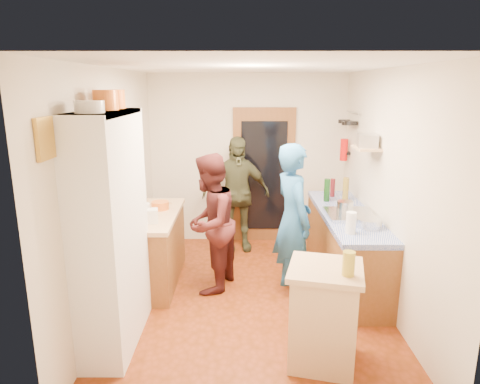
{
  "coord_description": "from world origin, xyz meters",
  "views": [
    {
      "loc": [
        -0.1,
        -4.54,
        2.41
      ],
      "look_at": [
        -0.11,
        0.15,
        1.24
      ],
      "focal_mm": 32.0,
      "sensor_mm": 36.0,
      "label": 1
    }
  ],
  "objects_px": {
    "right_counter_base": "(345,249)",
    "person_back": "(237,194)",
    "island_base": "(323,318)",
    "person_left": "(213,223)",
    "hutch_body": "(112,232)",
    "person_hob": "(296,220)"
  },
  "relations": [
    {
      "from": "right_counter_base",
      "to": "person_back",
      "type": "bearing_deg",
      "value": 141.65
    },
    {
      "from": "right_counter_base",
      "to": "island_base",
      "type": "xyz_separation_m",
      "value": [
        -0.58,
        -1.67,
        0.01
      ]
    },
    {
      "from": "right_counter_base",
      "to": "person_left",
      "type": "bearing_deg",
      "value": -172.76
    },
    {
      "from": "person_back",
      "to": "hutch_body",
      "type": "bearing_deg",
      "value": -126.65
    },
    {
      "from": "person_hob",
      "to": "person_back",
      "type": "distance_m",
      "value": 1.56
    },
    {
      "from": "hutch_body",
      "to": "island_base",
      "type": "bearing_deg",
      "value": -10.8
    },
    {
      "from": "island_base",
      "to": "person_back",
      "type": "relative_size",
      "value": 0.5
    },
    {
      "from": "island_base",
      "to": "person_back",
      "type": "bearing_deg",
      "value": 105.94
    },
    {
      "from": "hutch_body",
      "to": "person_back",
      "type": "height_order",
      "value": "hutch_body"
    },
    {
      "from": "right_counter_base",
      "to": "person_left",
      "type": "distance_m",
      "value": 1.7
    },
    {
      "from": "right_counter_base",
      "to": "person_left",
      "type": "relative_size",
      "value": 1.32
    },
    {
      "from": "hutch_body",
      "to": "person_hob",
      "type": "height_order",
      "value": "hutch_body"
    },
    {
      "from": "hutch_body",
      "to": "person_left",
      "type": "relative_size",
      "value": 1.32
    },
    {
      "from": "right_counter_base",
      "to": "person_back",
      "type": "relative_size",
      "value": 1.28
    },
    {
      "from": "person_back",
      "to": "person_left",
      "type": "bearing_deg",
      "value": -112.97
    },
    {
      "from": "hutch_body",
      "to": "person_left",
      "type": "xyz_separation_m",
      "value": [
        0.87,
        1.09,
        -0.27
      ]
    },
    {
      "from": "right_counter_base",
      "to": "person_hob",
      "type": "xyz_separation_m",
      "value": [
        -0.66,
        -0.31,
        0.48
      ]
    },
    {
      "from": "hutch_body",
      "to": "island_base",
      "type": "distance_m",
      "value": 2.07
    },
    {
      "from": "hutch_body",
      "to": "right_counter_base",
      "type": "distance_m",
      "value": 2.9
    },
    {
      "from": "hutch_body",
      "to": "person_back",
      "type": "relative_size",
      "value": 1.28
    },
    {
      "from": "person_hob",
      "to": "person_left",
      "type": "bearing_deg",
      "value": 67.38
    },
    {
      "from": "person_left",
      "to": "person_back",
      "type": "xyz_separation_m",
      "value": [
        0.27,
        1.29,
        0.03
      ]
    }
  ]
}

